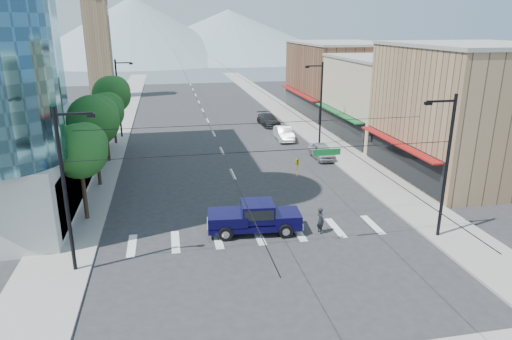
# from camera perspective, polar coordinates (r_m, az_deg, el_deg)

# --- Properties ---
(ground) EXTENTS (160.00, 160.00, 0.00)m
(ground) POSITION_cam_1_polar(r_m,az_deg,el_deg) (28.00, 1.30, -9.37)
(ground) COLOR #28282B
(ground) RESTS_ON ground
(sidewalk_left) EXTENTS (4.00, 120.00, 0.15)m
(sidewalk_left) POSITION_cam_1_polar(r_m,az_deg,el_deg) (65.88, -16.76, 5.94)
(sidewalk_left) COLOR gray
(sidewalk_left) RESTS_ON ground
(sidewalk_right) EXTENTS (4.00, 120.00, 0.15)m
(sidewalk_right) POSITION_cam_1_polar(r_m,az_deg,el_deg) (67.83, 3.96, 6.98)
(sidewalk_right) COLOR gray
(sidewalk_right) RESTS_ON ground
(shop_near) EXTENTS (12.00, 14.00, 11.00)m
(shop_near) POSITION_cam_1_polar(r_m,az_deg,el_deg) (43.33, 25.17, 6.45)
(shop_near) COLOR #8C6B4C
(shop_near) RESTS_ON ground
(shop_mid) EXTENTS (12.00, 14.00, 9.00)m
(shop_mid) POSITION_cam_1_polar(r_m,az_deg,el_deg) (55.22, 16.59, 8.46)
(shop_mid) COLOR tan
(shop_mid) RESTS_ON ground
(shop_far) EXTENTS (12.00, 18.00, 10.00)m
(shop_far) POSITION_cam_1_polar(r_m,az_deg,el_deg) (69.59, 10.54, 11.11)
(shop_far) COLOR brown
(shop_far) RESTS_ON ground
(clock_tower) EXTENTS (4.80, 4.80, 20.40)m
(clock_tower) POSITION_cam_1_polar(r_m,az_deg,el_deg) (87.04, -19.19, 15.48)
(clock_tower) COLOR #8C6B4C
(clock_tower) RESTS_ON ground
(mountain_left) EXTENTS (80.00, 80.00, 22.00)m
(mountain_left) POSITION_cam_1_polar(r_m,az_deg,el_deg) (174.58, -14.96, 16.68)
(mountain_left) COLOR gray
(mountain_left) RESTS_ON ground
(mountain_right) EXTENTS (90.00, 90.00, 18.00)m
(mountain_right) POSITION_cam_1_polar(r_m,az_deg,el_deg) (186.09, -3.46, 16.64)
(mountain_right) COLOR gray
(mountain_right) RESTS_ON ground
(tree_near) EXTENTS (3.65, 3.64, 6.71)m
(tree_near) POSITION_cam_1_polar(r_m,az_deg,el_deg) (31.89, -20.99, 2.46)
(tree_near) COLOR black
(tree_near) RESTS_ON ground
(tree_midnear) EXTENTS (4.09, 4.09, 7.52)m
(tree_midnear) POSITION_cam_1_polar(r_m,az_deg,el_deg) (38.50, -19.48, 6.03)
(tree_midnear) COLOR black
(tree_midnear) RESTS_ON ground
(tree_midfar) EXTENTS (3.65, 3.64, 6.71)m
(tree_midfar) POSITION_cam_1_polar(r_m,az_deg,el_deg) (45.43, -18.26, 7.05)
(tree_midfar) COLOR black
(tree_midfar) RESTS_ON ground
(tree_far) EXTENTS (4.09, 4.09, 7.52)m
(tree_far) POSITION_cam_1_polar(r_m,az_deg,el_deg) (52.21, -17.48, 9.09)
(tree_far) COLOR black
(tree_far) RESTS_ON ground
(signal_rig) EXTENTS (21.80, 0.20, 9.00)m
(signal_rig) POSITION_cam_1_polar(r_m,az_deg,el_deg) (25.32, 2.29, -0.96)
(signal_rig) COLOR black
(signal_rig) RESTS_ON ground
(lamp_pole_nw) EXTENTS (2.00, 0.25, 9.00)m
(lamp_pole_nw) POSITION_cam_1_polar(r_m,az_deg,el_deg) (55.12, -16.70, 8.90)
(lamp_pole_nw) COLOR black
(lamp_pole_nw) RESTS_ON ground
(lamp_pole_ne) EXTENTS (2.00, 0.25, 9.00)m
(lamp_pole_ne) POSITION_cam_1_polar(r_m,az_deg,el_deg) (49.65, 7.99, 8.56)
(lamp_pole_ne) COLOR black
(lamp_pole_ne) RESTS_ON ground
(pickup_truck) EXTENTS (6.17, 2.76, 2.03)m
(pickup_truck) POSITION_cam_1_polar(r_m,az_deg,el_deg) (29.19, -0.28, -5.88)
(pickup_truck) COLOR #090633
(pickup_truck) RESTS_ON ground
(pedestrian) EXTENTS (0.53, 0.69, 1.70)m
(pedestrian) POSITION_cam_1_polar(r_m,az_deg,el_deg) (29.50, 8.06, -6.25)
(pedestrian) COLOR black
(pedestrian) RESTS_ON ground
(parked_car_near) EXTENTS (1.78, 4.40, 1.50)m
(parked_car_near) POSITION_cam_1_polar(r_m,az_deg,el_deg) (45.65, 8.22, 2.34)
(parked_car_near) COLOR #B4B5B9
(parked_car_near) RESTS_ON ground
(parked_car_mid) EXTENTS (1.79, 4.76, 1.55)m
(parked_car_mid) POSITION_cam_1_polar(r_m,az_deg,el_deg) (52.62, 3.49, 4.60)
(parked_car_mid) COLOR silver
(parked_car_mid) RESTS_ON ground
(parked_car_far) EXTENTS (2.49, 5.34, 1.51)m
(parked_car_far) POSITION_cam_1_polar(r_m,az_deg,el_deg) (60.28, 1.56, 6.30)
(parked_car_far) COLOR #272729
(parked_car_far) RESTS_ON ground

